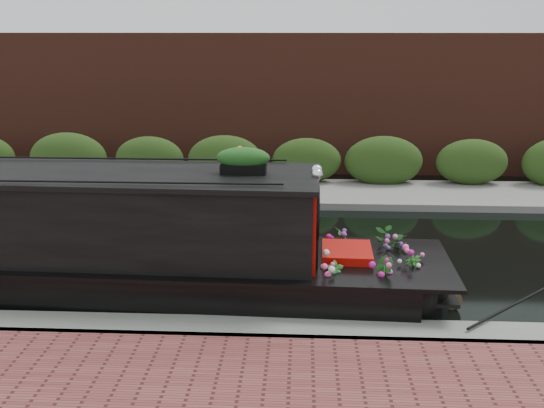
{
  "coord_description": "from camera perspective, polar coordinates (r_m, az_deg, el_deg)",
  "views": [
    {
      "loc": [
        2.06,
        -10.68,
        4.12
      ],
      "look_at": [
        1.55,
        -0.6,
        1.19
      ],
      "focal_mm": 40.0,
      "sensor_mm": 36.0,
      "label": 1
    }
  ],
  "objects": [
    {
      "name": "far_hedge",
      "position": [
        16.44,
        -4.39,
        1.64
      ],
      "size": [
        40.0,
        1.1,
        2.8
      ],
      "primitive_type": "cube",
      "color": "#254115",
      "rests_on": "ground"
    },
    {
      "name": "far_bank_path",
      "position": [
        15.57,
        -4.8,
        0.81
      ],
      "size": [
        40.0,
        2.4,
        0.34
      ],
      "primitive_type": "cube",
      "color": "slate",
      "rests_on": "ground"
    },
    {
      "name": "far_brick_wall",
      "position": [
        18.46,
        -3.58,
        3.28
      ],
      "size": [
        40.0,
        1.0,
        8.0
      ],
      "primitive_type": "cube",
      "color": "#55281C",
      "rests_on": "ground"
    },
    {
      "name": "narrowboat",
      "position": [
        10.03,
        -18.73,
        -4.1
      ],
      "size": [
        11.35,
        2.32,
        2.66
      ],
      "rotation": [
        0.0,
        0.0,
        -0.03
      ],
      "color": "black",
      "rests_on": "ground"
    },
    {
      "name": "rope_fender",
      "position": [
        9.86,
        16.36,
        -8.25
      ],
      "size": [
        0.3,
        0.39,
        0.3
      ],
      "primitive_type": "cylinder",
      "rotation": [
        1.57,
        0.0,
        0.0
      ],
      "color": "brown",
      "rests_on": "ground"
    },
    {
      "name": "near_bank_coping",
      "position": [
        8.7,
        -11.42,
        -12.43
      ],
      "size": [
        40.0,
        0.6,
        0.5
      ],
      "primitive_type": "cube",
      "color": "slate",
      "rests_on": "ground"
    },
    {
      "name": "ground",
      "position": [
        11.63,
        -7.51,
        -4.7
      ],
      "size": [
        80.0,
        80.0,
        0.0
      ],
      "primitive_type": "plane",
      "color": "black",
      "rests_on": "ground"
    }
  ]
}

